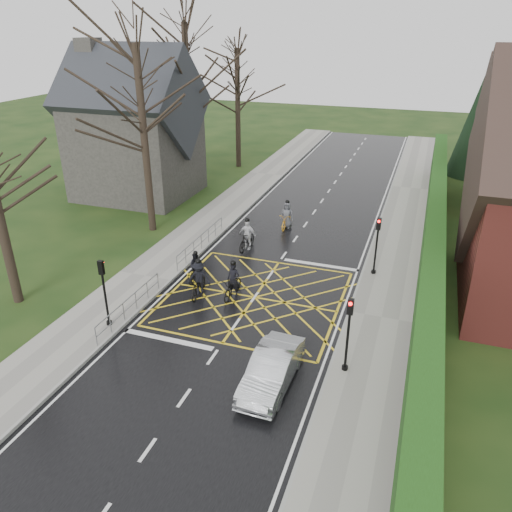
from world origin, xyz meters
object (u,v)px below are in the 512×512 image
Objects in this scene: cyclist_front at (247,238)px; cyclist_lead at (287,218)px; cyclist_rear at (233,285)px; cyclist_back at (196,269)px; car at (272,370)px; cyclist_mid at (199,282)px.

cyclist_lead is (1.25, 3.95, -0.06)m from cyclist_front.
cyclist_rear is 1.20× the size of cyclist_back.
cyclist_back is at bearing 134.70° from car.
cyclist_front is at bearing -108.47° from cyclist_lead.
cyclist_rear is at bearing -23.15° from cyclist_back.
cyclist_rear is 0.48× the size of car.
cyclist_rear is at bearing 6.91° from cyclist_mid.
cyclist_front is at bearing 105.04° from cyclist_rear.
cyclist_back is (-2.40, 0.92, -0.00)m from cyclist_rear.
cyclist_front is (1.14, 4.44, 0.10)m from cyclist_back.
cyclist_front reaches higher than car.
car is (6.11, -6.48, 0.06)m from cyclist_back.
cyclist_rear is 5.50m from cyclist_front.
cyclist_rear reaches higher than cyclist_lead.
car is (3.72, -5.57, 0.05)m from cyclist_rear.
cyclist_mid is 0.50× the size of car.
cyclist_mid is 7.41m from car.
car is at bearing -59.48° from cyclist_front.
cyclist_front is 0.49× the size of car.
cyclist_back is 0.80× the size of cyclist_mid.
cyclist_mid is 5.77m from cyclist_front.
cyclist_mid is 9.83m from cyclist_lead.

